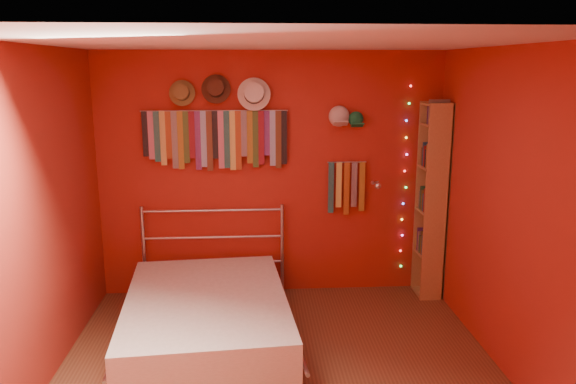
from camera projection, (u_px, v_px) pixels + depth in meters
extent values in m
plane|color=brown|center=(280.00, 378.00, 4.32)|extent=(3.50, 3.50, 0.00)
cube|color=maroon|center=(271.00, 175.00, 5.75)|extent=(3.50, 0.02, 2.50)
cube|color=maroon|center=(515.00, 217.00, 4.15)|extent=(0.02, 3.50, 2.50)
cube|color=maroon|center=(31.00, 226.00, 3.94)|extent=(0.02, 3.50, 2.50)
cube|color=white|center=(279.00, 42.00, 3.77)|extent=(3.50, 3.50, 0.02)
cylinder|color=#AFAFB4|center=(215.00, 111.00, 5.52)|extent=(1.45, 0.01, 0.01)
cube|color=black|center=(145.00, 134.00, 5.52)|extent=(0.06, 0.01, 0.45)
cube|color=#AE5777|center=(151.00, 136.00, 5.52)|extent=(0.06, 0.01, 0.47)
cube|color=#1B5F5A|center=(157.00, 137.00, 5.52)|extent=(0.06, 0.01, 0.50)
cube|color=tan|center=(163.00, 139.00, 5.54)|extent=(0.06, 0.01, 0.54)
cube|color=maroon|center=(169.00, 135.00, 5.53)|extent=(0.06, 0.01, 0.47)
cube|color=navy|center=(175.00, 140.00, 5.54)|extent=(0.06, 0.01, 0.57)
cube|color=#8C6219|center=(181.00, 140.00, 5.55)|extent=(0.06, 0.01, 0.58)
cube|color=#315120|center=(186.00, 137.00, 5.54)|extent=(0.06, 0.01, 0.52)
cube|color=maroon|center=(192.00, 135.00, 5.54)|extent=(0.06, 0.01, 0.46)
cube|color=#4B1965|center=(198.00, 141.00, 5.56)|extent=(0.06, 0.01, 0.59)
cube|color=#6D93C3|center=(204.00, 139.00, 5.56)|extent=(0.06, 0.01, 0.56)
cube|color=#452417|center=(210.00, 141.00, 5.56)|extent=(0.06, 0.01, 0.59)
cube|color=black|center=(215.00, 135.00, 5.56)|extent=(0.06, 0.01, 0.47)
cube|color=#BE5F7E|center=(221.00, 140.00, 5.57)|extent=(0.06, 0.01, 0.57)
cube|color=#17514F|center=(227.00, 140.00, 5.57)|extent=(0.06, 0.01, 0.57)
cube|color=#CDC952|center=(233.00, 141.00, 5.59)|extent=(0.06, 0.01, 0.59)
cube|color=maroon|center=(238.00, 141.00, 5.58)|extent=(0.06, 0.01, 0.59)
cube|color=#181354|center=(244.00, 134.00, 5.57)|extent=(0.06, 0.01, 0.45)
cube|color=brown|center=(250.00, 137.00, 5.59)|extent=(0.06, 0.01, 0.53)
cube|color=#28461C|center=(256.00, 139.00, 5.59)|extent=(0.06, 0.01, 0.57)
cube|color=maroon|center=(261.00, 138.00, 5.59)|extent=(0.06, 0.01, 0.54)
cube|color=#441A6B|center=(267.00, 133.00, 5.59)|extent=(0.06, 0.01, 0.45)
cube|color=#769ED2|center=(273.00, 139.00, 5.60)|extent=(0.06, 0.01, 0.55)
cube|color=#482E18|center=(278.00, 140.00, 5.60)|extent=(0.06, 0.01, 0.58)
cube|color=black|center=(284.00, 138.00, 5.61)|extent=(0.06, 0.01, 0.54)
cylinder|color=#AFAFB4|center=(347.00, 162.00, 5.72)|extent=(0.40, 0.01, 0.01)
cube|color=#184D56|center=(331.00, 188.00, 5.76)|extent=(0.06, 0.01, 0.53)
cube|color=#C8D053|center=(339.00, 185.00, 5.75)|extent=(0.06, 0.01, 0.47)
cube|color=brown|center=(347.00, 189.00, 5.76)|extent=(0.06, 0.01, 0.55)
cube|color=#131453|center=(354.00, 185.00, 5.77)|extent=(0.06, 0.01, 0.47)
cube|color=brown|center=(362.00, 187.00, 5.77)|extent=(0.06, 0.01, 0.51)
cylinder|color=brown|center=(182.00, 93.00, 5.45)|extent=(0.25, 0.06, 0.25)
cylinder|color=brown|center=(181.00, 92.00, 5.41)|extent=(0.15, 0.12, 0.16)
cylinder|color=#332314|center=(182.00, 93.00, 5.43)|extent=(0.15, 0.05, 0.15)
cylinder|color=#442618|center=(216.00, 89.00, 5.46)|extent=(0.28, 0.07, 0.28)
cylinder|color=#442618|center=(216.00, 88.00, 5.41)|extent=(0.17, 0.14, 0.19)
cylinder|color=black|center=(216.00, 89.00, 5.44)|extent=(0.17, 0.06, 0.17)
cylinder|color=silver|center=(254.00, 94.00, 5.50)|extent=(0.33, 0.08, 0.32)
cylinder|color=silver|center=(254.00, 93.00, 5.44)|extent=(0.19, 0.16, 0.21)
cylinder|color=black|center=(254.00, 94.00, 5.47)|extent=(0.20, 0.07, 0.20)
ellipsoid|color=silver|center=(339.00, 116.00, 5.61)|extent=(0.19, 0.15, 0.19)
cube|color=silver|center=(341.00, 123.00, 5.51)|extent=(0.14, 0.10, 0.06)
ellipsoid|color=#1A7843|center=(356.00, 119.00, 5.63)|extent=(0.17, 0.13, 0.17)
cube|color=#1A7843|center=(358.00, 125.00, 5.54)|extent=(0.12, 0.09, 0.05)
sphere|color=#FF3333|center=(411.00, 86.00, 5.60)|extent=(0.02, 0.02, 0.02)
sphere|color=#33FF4C|center=(409.00, 103.00, 5.64)|extent=(0.02, 0.02, 0.02)
sphere|color=#4C66FF|center=(406.00, 121.00, 5.67)|extent=(0.02, 0.02, 0.02)
sphere|color=yellow|center=(406.00, 138.00, 5.71)|extent=(0.02, 0.02, 0.02)
sphere|color=#FF4CCC|center=(407.00, 154.00, 5.75)|extent=(0.02, 0.02, 0.02)
sphere|color=#FF3333|center=(405.00, 171.00, 5.79)|extent=(0.02, 0.02, 0.02)
sphere|color=#33FF4C|center=(406.00, 187.00, 5.83)|extent=(0.02, 0.02, 0.02)
sphere|color=#4C66FF|center=(403.00, 204.00, 5.86)|extent=(0.02, 0.02, 0.02)
sphere|color=yellow|center=(402.00, 219.00, 5.90)|extent=(0.02, 0.02, 0.02)
sphere|color=#FF4CCC|center=(402.00, 235.00, 5.94)|extent=(0.02, 0.02, 0.02)
sphere|color=#FF3333|center=(400.00, 251.00, 5.98)|extent=(0.02, 0.02, 0.02)
sphere|color=#33FF4C|center=(401.00, 266.00, 6.02)|extent=(0.02, 0.02, 0.02)
cylinder|color=#AFAFB4|center=(373.00, 183.00, 5.81)|extent=(0.03, 0.03, 0.03)
cylinder|color=#AFAFB4|center=(375.00, 182.00, 5.70)|extent=(0.01, 0.24, 0.08)
sphere|color=white|center=(378.00, 186.00, 5.58)|extent=(0.07, 0.07, 0.07)
cube|color=#966843|center=(437.00, 205.00, 5.54)|extent=(0.24, 0.02, 2.00)
cube|color=#966843|center=(427.00, 198.00, 5.85)|extent=(0.24, 0.02, 2.00)
cube|color=#966843|center=(443.00, 201.00, 5.70)|extent=(0.02, 0.34, 2.00)
cube|color=#966843|center=(426.00, 292.00, 5.91)|extent=(0.24, 0.32, 0.02)
cube|color=#966843|center=(428.00, 253.00, 5.81)|extent=(0.24, 0.32, 0.02)
cube|color=#966843|center=(431.00, 211.00, 5.71)|extent=(0.24, 0.32, 0.02)
cube|color=#966843|center=(433.00, 168.00, 5.61)|extent=(0.24, 0.32, 0.02)
cube|color=#966843|center=(436.00, 125.00, 5.52)|extent=(0.24, 0.32, 0.02)
cube|color=#966843|center=(437.00, 104.00, 5.48)|extent=(0.24, 0.32, 0.02)
cylinder|color=#AFAFB4|center=(144.00, 252.00, 5.74)|extent=(0.04, 0.04, 0.96)
cylinder|color=#AFAFB4|center=(282.00, 249.00, 5.83)|extent=(0.04, 0.04, 0.96)
cylinder|color=#AFAFB4|center=(214.00, 263.00, 5.81)|extent=(1.42, 0.02, 0.02)
cylinder|color=#AFAFB4|center=(213.00, 237.00, 5.75)|extent=(1.42, 0.02, 0.02)
cylinder|color=#AFAFB4|center=(212.00, 210.00, 5.69)|extent=(1.42, 0.02, 0.02)
cube|color=beige|center=(207.00, 317.00, 4.85)|extent=(1.51, 2.03, 0.39)
cylinder|color=#AFAFB4|center=(124.00, 321.00, 4.81)|extent=(0.18, 1.92, 0.03)
cylinder|color=#AFAFB4|center=(289.00, 317.00, 4.90)|extent=(0.18, 1.92, 0.03)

